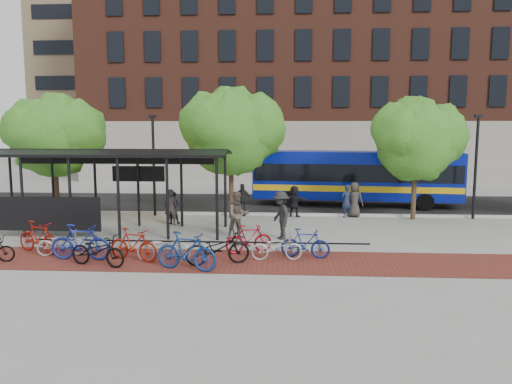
# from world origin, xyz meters

# --- Properties ---
(ground) EXTENTS (160.00, 160.00, 0.00)m
(ground) POSITION_xyz_m (0.00, 0.00, 0.00)
(ground) COLOR #9E9E99
(ground) RESTS_ON ground
(asphalt_street) EXTENTS (160.00, 8.00, 0.01)m
(asphalt_street) POSITION_xyz_m (0.00, 8.00, 0.01)
(asphalt_street) COLOR black
(asphalt_street) RESTS_ON ground
(curb) EXTENTS (160.00, 0.25, 0.12)m
(curb) POSITION_xyz_m (0.00, 4.00, 0.06)
(curb) COLOR #B7B7B2
(curb) RESTS_ON ground
(brick_strip) EXTENTS (24.00, 3.00, 0.01)m
(brick_strip) POSITION_xyz_m (-2.00, -5.00, 0.00)
(brick_strip) COLOR maroon
(brick_strip) RESTS_ON ground
(bike_rack_rail) EXTENTS (12.00, 0.05, 0.95)m
(bike_rack_rail) POSITION_xyz_m (-3.30, -4.10, 0.00)
(bike_rack_rail) COLOR black
(bike_rack_rail) RESTS_ON ground
(building_brick) EXTENTS (55.00, 14.00, 20.00)m
(building_brick) POSITION_xyz_m (10.00, 26.00, 10.00)
(building_brick) COLOR brown
(building_brick) RESTS_ON ground
(building_tower) EXTENTS (22.00, 22.00, 30.00)m
(building_tower) POSITION_xyz_m (-16.00, 40.00, 15.00)
(building_tower) COLOR #7A664C
(building_tower) RESTS_ON ground
(bus_shelter) EXTENTS (10.60, 3.07, 3.60)m
(bus_shelter) POSITION_xyz_m (-8.13, -0.48, 3.00)
(bus_shelter) COLOR black
(bus_shelter) RESTS_ON ground
(tree_a) EXTENTS (4.90, 4.00, 6.18)m
(tree_a) POSITION_xyz_m (-11.91, 3.35, 4.24)
(tree_a) COLOR #382619
(tree_a) RESTS_ON ground
(tree_b) EXTENTS (5.15, 4.20, 6.47)m
(tree_b) POSITION_xyz_m (-2.90, 3.35, 4.46)
(tree_b) COLOR #382619
(tree_b) RESTS_ON ground
(tree_c) EXTENTS (4.66, 3.80, 5.92)m
(tree_c) POSITION_xyz_m (6.09, 3.35, 4.05)
(tree_c) COLOR #382619
(tree_c) RESTS_ON ground
(lamp_post_left) EXTENTS (0.35, 0.20, 5.12)m
(lamp_post_left) POSITION_xyz_m (-7.00, 3.60, 2.75)
(lamp_post_left) COLOR black
(lamp_post_left) RESTS_ON ground
(lamp_post_right) EXTENTS (0.35, 0.20, 5.12)m
(lamp_post_right) POSITION_xyz_m (9.00, 3.60, 2.75)
(lamp_post_right) COLOR black
(lamp_post_right) RESTS_ON ground
(bus) EXTENTS (11.82, 3.68, 3.14)m
(bus) POSITION_xyz_m (3.71, 7.55, 1.80)
(bus) COLOR #081694
(bus) RESTS_ON ground
(bike_1) EXTENTS (1.99, 1.23, 1.16)m
(bike_1) POSITION_xyz_m (-9.14, -4.30, 0.58)
(bike_1) COLOR maroon
(bike_1) RESTS_ON ground
(bike_2) EXTENTS (1.79, 0.97, 0.89)m
(bike_2) POSITION_xyz_m (-8.14, -4.61, 0.45)
(bike_2) COLOR #9F9FA1
(bike_2) RESTS_ON ground
(bike_3) EXTENTS (2.09, 0.64, 1.25)m
(bike_3) POSITION_xyz_m (-7.22, -5.18, 0.62)
(bike_3) COLOR navy
(bike_3) RESTS_ON ground
(bike_4) EXTENTS (2.11, 1.19, 1.05)m
(bike_4) POSITION_xyz_m (-6.35, -5.88, 0.52)
(bike_4) COLOR black
(bike_4) RESTS_ON ground
(bike_5) EXTENTS (1.94, 1.10, 1.12)m
(bike_5) POSITION_xyz_m (-5.39, -5.16, 0.56)
(bike_5) COLOR maroon
(bike_5) RESTS_ON ground
(bike_6) EXTENTS (1.86, 0.77, 0.96)m
(bike_6) POSITION_xyz_m (-4.36, -5.13, 0.48)
(bike_6) COLOR #A0A0A2
(bike_6) RESTS_ON ground
(bike_7) EXTENTS (2.15, 1.11, 1.24)m
(bike_7) POSITION_xyz_m (-3.37, -6.18, 0.62)
(bike_7) COLOR navy
(bike_7) RESTS_ON ground
(bike_8) EXTENTS (2.25, 1.36, 1.12)m
(bike_8) POSITION_xyz_m (-2.48, -5.44, 0.56)
(bike_8) COLOR black
(bike_8) RESTS_ON ground
(bike_9) EXTENTS (1.79, 1.08, 1.04)m
(bike_9) POSITION_xyz_m (-1.58, -3.85, 0.52)
(bike_9) COLOR maroon
(bike_9) RESTS_ON ground
(bike_10) EXTENTS (1.80, 0.79, 0.92)m
(bike_10) POSITION_xyz_m (-0.55, -4.76, 0.46)
(bike_10) COLOR #B3B3B6
(bike_10) RESTS_ON ground
(bike_11) EXTENTS (1.77, 0.76, 1.03)m
(bike_11) POSITION_xyz_m (0.43, -4.40, 0.51)
(bike_11) COLOR navy
(bike_11) RESTS_ON ground
(pedestrian_1) EXTENTS (0.64, 0.44, 1.70)m
(pedestrian_1) POSITION_xyz_m (-5.56, 1.04, 0.85)
(pedestrian_1) COLOR #38302D
(pedestrian_1) RESTS_ON ground
(pedestrian_2) EXTENTS (0.83, 0.70, 1.53)m
(pedestrian_2) POSITION_xyz_m (-5.57, 1.41, 0.76)
(pedestrian_2) COLOR #1D2645
(pedestrian_2) RESTS_ON ground
(pedestrian_4) EXTENTS (1.02, 0.56, 1.66)m
(pedestrian_4) POSITION_xyz_m (-2.50, 3.80, 0.83)
(pedestrian_4) COLOR #262626
(pedestrian_4) RESTS_ON ground
(pedestrian_5) EXTENTS (1.54, 0.94, 1.59)m
(pedestrian_5) POSITION_xyz_m (0.17, 3.65, 0.79)
(pedestrian_5) COLOR black
(pedestrian_5) RESTS_ON ground
(pedestrian_6) EXTENTS (1.03, 0.89, 1.77)m
(pedestrian_6) POSITION_xyz_m (3.20, 3.80, 0.89)
(pedestrian_6) COLOR #39332E
(pedestrian_6) RESTS_ON ground
(pedestrian_7) EXTENTS (0.72, 0.64, 1.66)m
(pedestrian_7) POSITION_xyz_m (2.78, 3.67, 0.83)
(pedestrian_7) COLOR #1B263F
(pedestrian_7) RESTS_ON ground
(pedestrian_8) EXTENTS (1.15, 1.04, 1.93)m
(pedestrian_8) POSITION_xyz_m (-2.19, -1.50, 0.96)
(pedestrian_8) COLOR brown
(pedestrian_8) RESTS_ON ground
(pedestrian_9) EXTENTS (1.13, 1.44, 1.95)m
(pedestrian_9) POSITION_xyz_m (-0.45, -1.50, 0.98)
(pedestrian_9) COLOR black
(pedestrian_9) RESTS_ON ground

